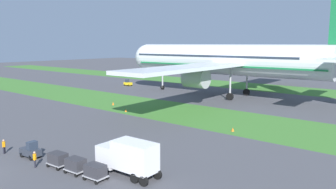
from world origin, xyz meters
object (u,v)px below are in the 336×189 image
(baggage_tug, at_px, (31,151))
(cargo_dolly_second, at_px, (76,164))
(cargo_dolly_lead, at_px, (58,159))
(taxiway_marker_0, at_px, (233,129))
(ground_crew_marshaller, at_px, (35,159))
(ground_crew_loader, at_px, (4,146))
(pushback_tractor, at_px, (128,83))
(airliner, at_px, (230,60))
(catering_truck, at_px, (128,156))
(taxiway_marker_1, at_px, (113,103))
(taxiway_marker_2, at_px, (126,110))
(cargo_dolly_third, at_px, (95,171))

(baggage_tug, xyz_separation_m, cargo_dolly_second, (7.91, 0.54, 0.10))
(cargo_dolly_lead, height_order, taxiway_marker_0, cargo_dolly_lead)
(ground_crew_marshaller, xyz_separation_m, ground_crew_loader, (-6.99, -0.06, 0.00))
(pushback_tractor, height_order, taxiway_marker_0, pushback_tractor)
(airliner, relative_size, ground_crew_marshaller, 42.99)
(catering_truck, relative_size, ground_crew_loader, 4.05)
(taxiway_marker_0, bearing_deg, airliner, 120.54)
(airliner, relative_size, taxiway_marker_1, 110.29)
(taxiway_marker_0, bearing_deg, taxiway_marker_2, -179.21)
(cargo_dolly_second, distance_m, ground_crew_marshaller, 5.03)
(pushback_tractor, xyz_separation_m, taxiway_marker_0, (51.58, -27.44, -0.54))
(airliner, xyz_separation_m, taxiway_marker_1, (-13.30, -25.68, -8.76))
(airliner, distance_m, pushback_tractor, 35.77)
(baggage_tug, bearing_deg, taxiway_marker_1, 28.84)
(cargo_dolly_lead, relative_size, ground_crew_marshaller, 1.32)
(cargo_dolly_third, distance_m, ground_crew_loader, 14.73)
(cargo_dolly_lead, xyz_separation_m, ground_crew_loader, (-8.79, -1.66, 0.03))
(airliner, relative_size, ground_crew_loader, 42.99)
(catering_truck, bearing_deg, cargo_dolly_lead, 111.39)
(baggage_tug, relative_size, pushback_tractor, 1.02)
(cargo_dolly_third, xyz_separation_m, ground_crew_marshaller, (-7.59, -2.00, 0.03))
(baggage_tug, relative_size, taxiway_marker_1, 3.96)
(baggage_tug, bearing_deg, cargo_dolly_second, -90.00)
(ground_crew_loader, height_order, taxiway_marker_1, ground_crew_loader)
(ground_crew_loader, bearing_deg, pushback_tractor, -3.32)
(airliner, bearing_deg, cargo_dolly_third, -165.38)
(catering_truck, distance_m, ground_crew_marshaller, 10.36)
(ground_crew_marshaller, height_order, ground_crew_loader, same)
(airliner, height_order, taxiway_marker_1, airliner)
(cargo_dolly_second, bearing_deg, taxiway_marker_1, 39.45)
(ground_crew_marshaller, bearing_deg, baggage_tug, -172.09)
(airliner, height_order, baggage_tug, airliner)
(cargo_dolly_second, relative_size, taxiway_marker_0, 4.25)
(airliner, xyz_separation_m, cargo_dolly_second, (12.58, -53.09, -8.18))
(cargo_dolly_lead, bearing_deg, taxiway_marker_2, 28.83)
(cargo_dolly_third, height_order, ground_crew_loader, ground_crew_loader)
(ground_crew_loader, bearing_deg, airliner, -35.87)
(cargo_dolly_second, xyz_separation_m, catering_truck, (4.42, 3.03, 1.03))
(airliner, xyz_separation_m, cargo_dolly_lead, (9.68, -53.29, -8.18))
(ground_crew_loader, relative_size, taxiway_marker_1, 2.57)
(baggage_tug, relative_size, cargo_dolly_second, 1.17)
(cargo_dolly_lead, bearing_deg, ground_crew_marshaller, 127.75)
(cargo_dolly_second, xyz_separation_m, taxiway_marker_0, (4.22, 24.63, -0.65))
(cargo_dolly_lead, xyz_separation_m, taxiway_marker_2, (-15.76, 24.51, -0.64))
(cargo_dolly_second, distance_m, taxiway_marker_2, 30.65)
(pushback_tractor, height_order, taxiway_marker_2, pushback_tractor)
(cargo_dolly_third, bearing_deg, pushback_tractor, 40.19)
(cargo_dolly_second, bearing_deg, airliner, 9.42)
(baggage_tug, height_order, cargo_dolly_second, baggage_tug)
(baggage_tug, distance_m, cargo_dolly_second, 7.93)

